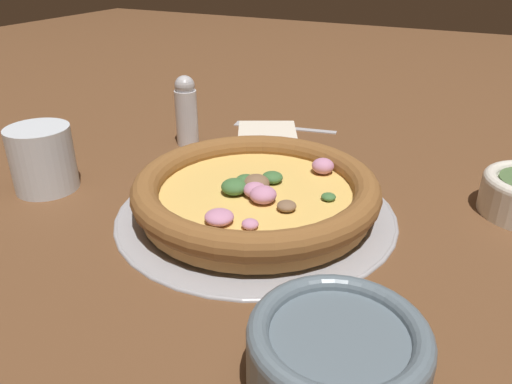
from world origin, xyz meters
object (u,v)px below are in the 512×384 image
pizza_tray (256,211)px  napkin (267,134)px  fork (278,127)px  pepper_shaker (186,111)px  drinking_cup (43,159)px  bowl_near (337,357)px  pizza (256,192)px

pizza_tray → napkin: (0.24, 0.10, 0.00)m
napkin → fork: napkin is taller
fork → pepper_shaker: pepper_shaker is taller
drinking_cup → pepper_shaker: size_ratio=0.76×
drinking_cup → bowl_near: bearing=-108.3°
pizza_tray → bowl_near: 0.26m
pizza → pepper_shaker: size_ratio=2.62×
napkin → pepper_shaker: 0.14m
bowl_near → pizza_tray: bearing=38.9°
pepper_shaker → fork: bearing=-35.6°
drinking_cup → fork: bearing=-25.8°
drinking_cup → fork: (0.34, -0.17, -0.04)m
bowl_near → pepper_shaker: (0.36, 0.36, 0.02)m
drinking_cup → fork: 0.38m
pizza_tray → napkin: bearing=22.7°
fork → drinking_cup: bearing=53.4°
pizza → drinking_cup: bearing=102.6°
pizza → pepper_shaker: 0.25m
napkin → fork: 0.05m
pepper_shaker → napkin: bearing=-47.9°
pepper_shaker → bowl_near: bearing=-134.7°
pizza_tray → napkin: 0.26m
pizza_tray → drinking_cup: drinking_cup is taller
pizza → fork: bearing=19.6°
bowl_near → napkin: (0.44, 0.26, -0.03)m
pizza_tray → pepper_shaker: 0.25m
pizza → drinking_cup: drinking_cup is taller
pizza → napkin: bearing=22.7°
pizza_tray → fork: pizza_tray is taller
fork → pepper_shaker: 0.17m
pizza → pepper_shaker: bearing=52.1°
fork → pepper_shaker: (-0.13, 0.09, 0.05)m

